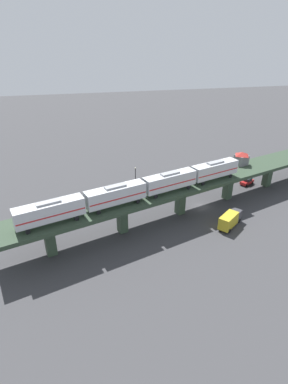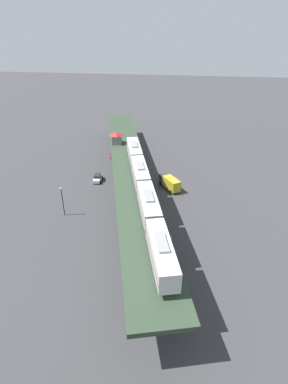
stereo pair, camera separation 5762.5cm
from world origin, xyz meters
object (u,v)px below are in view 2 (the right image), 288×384
Objects in this scene: subway_train at (144,187)px; signal_hut at (117,137)px; street_lamp at (62,199)px; delivery_truck at (170,183)px; street_car_red at (114,158)px; street_car_silver at (98,178)px.

signal_hut is at bearing -67.64° from subway_train.
subway_train is 19.21m from street_lamp.
street_lamp is at bearing 77.54° from signal_hut.
delivery_truck is (-4.01, -18.17, -8.03)m from subway_train.
street_lamp reaches higher than street_car_red.
street_car_red is at bearing -67.14° from subway_train.
subway_train reaches higher than signal_hut.
street_car_red is 0.66× the size of delivery_truck.
street_car_silver is (1.12, 14.32, 0.00)m from street_car_red.
delivery_truck reaches higher than street_car_red.
signal_hut is at bearing -102.46° from street_lamp.
street_lamp is (2.71, 17.16, 3.17)m from street_car_silver.
street_car_red is 0.68× the size of street_lamp.
signal_hut is at bearing -108.27° from street_car_silver.
signal_hut is 28.17m from street_lamp.
subway_train is 32.04m from signal_hut.
street_lamp is (18.17, -2.55, -5.69)m from subway_train.
subway_train is 37.97m from street_car_red.
street_car_silver is at bearing -98.98° from street_lamp.
street_car_red is (2.16, -4.40, -8.11)m from signal_hut.
delivery_truck is at bearing 144.74° from signal_hut.
delivery_truck is at bearing -144.83° from street_lamp.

